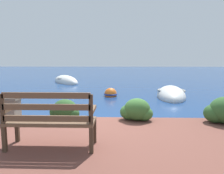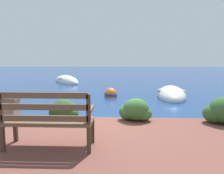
{
  "view_description": "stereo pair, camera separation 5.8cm",
  "coord_description": "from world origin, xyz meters",
  "px_view_note": "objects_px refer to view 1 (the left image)",
  "views": [
    {
      "loc": [
        0.47,
        -5.18,
        1.64
      ],
      "look_at": [
        0.19,
        3.21,
        0.55
      ],
      "focal_mm": 35.0,
      "sensor_mm": 36.0,
      "label": 1
    },
    {
      "loc": [
        0.53,
        -5.18,
        1.64
      ],
      "look_at": [
        0.19,
        3.21,
        0.55
      ],
      "focal_mm": 35.0,
      "sensor_mm": 36.0,
      "label": 2
    }
  ],
  "objects_px": {
    "park_bench": "(50,119)",
    "mooring_buoy": "(111,94)",
    "rowboat_nearest": "(171,95)",
    "rowboat_mid": "(66,82)"
  },
  "relations": [
    {
      "from": "rowboat_mid",
      "to": "mooring_buoy",
      "type": "bearing_deg",
      "value": 176.39
    },
    {
      "from": "rowboat_nearest",
      "to": "mooring_buoy",
      "type": "bearing_deg",
      "value": -84.35
    },
    {
      "from": "park_bench",
      "to": "mooring_buoy",
      "type": "height_order",
      "value": "park_bench"
    },
    {
      "from": "mooring_buoy",
      "to": "rowboat_nearest",
      "type": "bearing_deg",
      "value": -2.3
    },
    {
      "from": "rowboat_nearest",
      "to": "park_bench",
      "type": "bearing_deg",
      "value": -20.83
    },
    {
      "from": "park_bench",
      "to": "rowboat_mid",
      "type": "bearing_deg",
      "value": 109.75
    },
    {
      "from": "park_bench",
      "to": "rowboat_nearest",
      "type": "bearing_deg",
      "value": 68.26
    },
    {
      "from": "park_bench",
      "to": "rowboat_nearest",
      "type": "distance_m",
      "value": 6.91
    },
    {
      "from": "rowboat_mid",
      "to": "mooring_buoy",
      "type": "relative_size",
      "value": 5.4
    },
    {
      "from": "rowboat_nearest",
      "to": "mooring_buoy",
      "type": "height_order",
      "value": "rowboat_nearest"
    }
  ]
}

